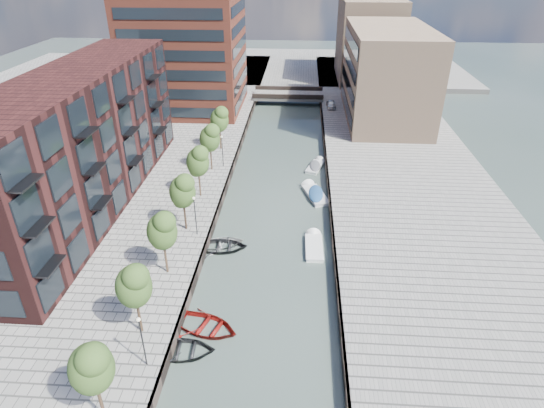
# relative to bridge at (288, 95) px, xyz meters

# --- Properties ---
(water) EXTENTS (300.00, 300.00, 0.00)m
(water) POSITION_rel_bridge_xyz_m (0.00, -32.00, -1.39)
(water) COLOR #38473F
(water) RESTS_ON ground
(quay_left) EXTENTS (60.00, 140.00, 1.00)m
(quay_left) POSITION_rel_bridge_xyz_m (-36.00, -32.00, -0.89)
(quay_left) COLOR gray
(quay_left) RESTS_ON ground
(quay_right) EXTENTS (20.00, 140.00, 1.00)m
(quay_right) POSITION_rel_bridge_xyz_m (16.00, -32.00, -0.89)
(quay_right) COLOR gray
(quay_right) RESTS_ON ground
(quay_wall_left) EXTENTS (0.25, 140.00, 1.00)m
(quay_wall_left) POSITION_rel_bridge_xyz_m (-6.10, -32.00, -0.89)
(quay_wall_left) COLOR #332823
(quay_wall_left) RESTS_ON ground
(quay_wall_right) EXTENTS (0.25, 140.00, 1.00)m
(quay_wall_right) POSITION_rel_bridge_xyz_m (6.10, -32.00, -0.89)
(quay_wall_right) COLOR #332823
(quay_wall_right) RESTS_ON ground
(far_closure) EXTENTS (80.00, 40.00, 1.00)m
(far_closure) POSITION_rel_bridge_xyz_m (0.00, 28.00, -0.89)
(far_closure) COLOR gray
(far_closure) RESTS_ON ground
(apartment_block) EXTENTS (8.00, 38.00, 14.00)m
(apartment_block) POSITION_rel_bridge_xyz_m (-20.00, -42.00, 6.61)
(apartment_block) COLOR black
(apartment_block) RESTS_ON quay_left
(tower) EXTENTS (18.00, 18.00, 30.00)m
(tower) POSITION_rel_bridge_xyz_m (-17.00, -7.00, 14.61)
(tower) COLOR brown
(tower) RESTS_ON quay_left
(tan_block_near) EXTENTS (12.00, 25.00, 14.00)m
(tan_block_near) POSITION_rel_bridge_xyz_m (16.00, -10.00, 6.61)
(tan_block_near) COLOR tan
(tan_block_near) RESTS_ON quay_right
(tan_block_far) EXTENTS (12.00, 20.00, 16.00)m
(tan_block_far) POSITION_rel_bridge_xyz_m (16.00, 16.00, 7.61)
(tan_block_far) COLOR tan
(tan_block_far) RESTS_ON quay_right
(bridge) EXTENTS (13.00, 6.00, 1.30)m
(bridge) POSITION_rel_bridge_xyz_m (0.00, 0.00, 0.00)
(bridge) COLOR gray
(bridge) RESTS_ON ground
(tree_0) EXTENTS (2.50, 2.50, 5.95)m
(tree_0) POSITION_rel_bridge_xyz_m (-8.50, -68.00, 3.92)
(tree_0) COLOR #382619
(tree_0) RESTS_ON quay_left
(tree_1) EXTENTS (2.50, 2.50, 5.95)m
(tree_1) POSITION_rel_bridge_xyz_m (-8.50, -61.00, 3.92)
(tree_1) COLOR #382619
(tree_1) RESTS_ON quay_left
(tree_2) EXTENTS (2.50, 2.50, 5.95)m
(tree_2) POSITION_rel_bridge_xyz_m (-8.50, -54.00, 3.92)
(tree_2) COLOR #382619
(tree_2) RESTS_ON quay_left
(tree_3) EXTENTS (2.50, 2.50, 5.95)m
(tree_3) POSITION_rel_bridge_xyz_m (-8.50, -47.00, 3.92)
(tree_3) COLOR #382619
(tree_3) RESTS_ON quay_left
(tree_4) EXTENTS (2.50, 2.50, 5.95)m
(tree_4) POSITION_rel_bridge_xyz_m (-8.50, -40.00, 3.92)
(tree_4) COLOR #382619
(tree_4) RESTS_ON quay_left
(tree_5) EXTENTS (2.50, 2.50, 5.95)m
(tree_5) POSITION_rel_bridge_xyz_m (-8.50, -33.00, 3.92)
(tree_5) COLOR #382619
(tree_5) RESTS_ON quay_left
(tree_6) EXTENTS (2.50, 2.50, 5.95)m
(tree_6) POSITION_rel_bridge_xyz_m (-8.50, -26.00, 3.92)
(tree_6) COLOR #382619
(tree_6) RESTS_ON quay_left
(lamp_0) EXTENTS (0.24, 0.24, 4.12)m
(lamp_0) POSITION_rel_bridge_xyz_m (-7.20, -64.00, 2.12)
(lamp_0) COLOR black
(lamp_0) RESTS_ON quay_left
(lamp_1) EXTENTS (0.24, 0.24, 4.12)m
(lamp_1) POSITION_rel_bridge_xyz_m (-7.20, -48.00, 2.12)
(lamp_1) COLOR black
(lamp_1) RESTS_ON quay_left
(lamp_2) EXTENTS (0.24, 0.24, 4.12)m
(lamp_2) POSITION_rel_bridge_xyz_m (-7.20, -32.00, 2.12)
(lamp_2) COLOR black
(lamp_2) RESTS_ON quay_left
(sloop_0) EXTENTS (5.05, 3.78, 1.00)m
(sloop_0) POSITION_rel_bridge_xyz_m (-5.37, -62.03, -1.39)
(sloop_0) COLOR black
(sloop_0) RESTS_ON ground
(sloop_2) EXTENTS (6.06, 5.15, 1.07)m
(sloop_2) POSITION_rel_bridge_xyz_m (-4.11, -59.56, -1.39)
(sloop_2) COLOR maroon
(sloop_2) RESTS_ON ground
(sloop_3) EXTENTS (5.02, 4.23, 0.89)m
(sloop_3) POSITION_rel_bridge_xyz_m (-4.70, -48.30, -1.39)
(sloop_3) COLOR #B5B5B3
(sloop_3) RESTS_ON ground
(sloop_4) EXTENTS (5.31, 3.96, 1.05)m
(sloop_4) POSITION_rel_bridge_xyz_m (-4.72, -48.95, -1.39)
(sloop_4) COLOR black
(sloop_4) RESTS_ON ground
(motorboat_2) EXTENTS (1.75, 4.76, 1.58)m
(motorboat_2) POSITION_rel_bridge_xyz_m (4.22, -47.79, -1.30)
(motorboat_2) COLOR white
(motorboat_2) RESTS_ON ground
(motorboat_3) EXTENTS (3.41, 5.62, 1.77)m
(motorboat_3) POSITION_rel_bridge_xyz_m (4.41, -37.23, -1.17)
(motorboat_3) COLOR silver
(motorboat_3) RESTS_ON ground
(motorboat_4) EXTENTS (2.76, 4.72, 1.49)m
(motorboat_4) POSITION_rel_bridge_xyz_m (4.72, -29.30, -1.21)
(motorboat_4) COLOR silver
(motorboat_4) RESTS_ON ground
(car) EXTENTS (1.67, 3.77, 1.26)m
(car) POSITION_rel_bridge_xyz_m (7.74, -6.10, 0.24)
(car) COLOR silver
(car) RESTS_ON quay_right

